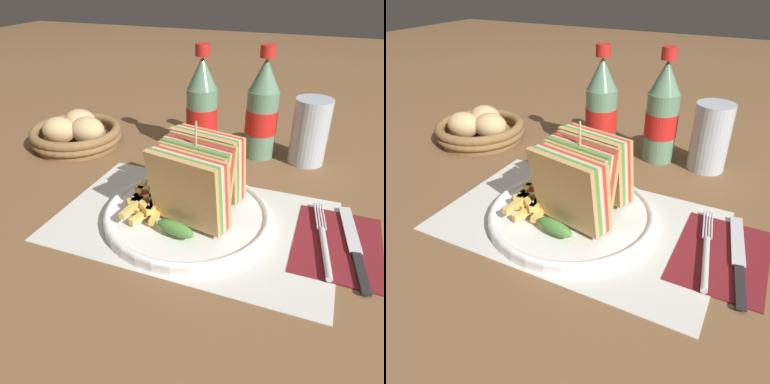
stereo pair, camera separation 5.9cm
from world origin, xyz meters
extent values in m
plane|color=brown|center=(0.00, 0.00, 0.00)|extent=(4.00, 4.00, 0.00)
cube|color=silver|center=(-0.01, 0.00, 0.00)|extent=(0.43, 0.27, 0.00)
cylinder|color=white|center=(-0.02, 0.00, 0.01)|extent=(0.26, 0.26, 0.01)
torus|color=white|center=(-0.02, 0.00, 0.01)|extent=(0.26, 0.26, 0.01)
cube|color=tan|center=(-0.01, -0.05, 0.08)|extent=(0.11, 0.05, 0.11)
cube|color=#518E3D|center=(-0.01, -0.04, 0.08)|extent=(0.11, 0.05, 0.11)
cube|color=beige|center=(-0.01, -0.03, 0.08)|extent=(0.11, 0.05, 0.11)
cube|color=red|center=(-0.01, -0.02, 0.07)|extent=(0.11, 0.05, 0.11)
cube|color=tan|center=(-0.01, -0.02, 0.07)|extent=(0.11, 0.05, 0.11)
ellipsoid|color=#518E3D|center=(-0.02, -0.07, 0.03)|extent=(0.06, 0.03, 0.02)
cube|color=tan|center=(-0.02, -0.02, 0.07)|extent=(0.11, 0.05, 0.11)
cube|color=#518E3D|center=(-0.01, -0.01, 0.07)|extent=(0.11, 0.05, 0.11)
cube|color=beige|center=(-0.01, -0.01, 0.08)|extent=(0.11, 0.05, 0.11)
cube|color=red|center=(-0.01, 0.00, 0.08)|extent=(0.11, 0.05, 0.11)
cube|color=tan|center=(-0.01, 0.01, 0.08)|extent=(0.11, 0.05, 0.11)
ellipsoid|color=#518E3D|center=(-0.02, -0.02, 0.03)|extent=(0.06, 0.03, 0.02)
cube|color=tan|center=(-0.01, 0.04, 0.08)|extent=(0.11, 0.05, 0.11)
cube|color=#518E3D|center=(-0.01, 0.05, 0.08)|extent=(0.11, 0.05, 0.11)
cube|color=beige|center=(-0.01, 0.06, 0.08)|extent=(0.11, 0.05, 0.11)
cube|color=red|center=(-0.01, 0.06, 0.07)|extent=(0.11, 0.05, 0.11)
cube|color=tan|center=(-0.01, 0.07, 0.07)|extent=(0.11, 0.05, 0.11)
ellipsoid|color=#518E3D|center=(-0.02, 0.02, 0.03)|extent=(0.06, 0.03, 0.02)
cylinder|color=tan|center=(-0.01, 0.00, 0.09)|extent=(0.00, 0.00, 0.15)
cube|color=#E0B756|center=(-0.08, -0.01, 0.02)|extent=(0.03, 0.07, 0.01)
cube|color=#E0B756|center=(-0.06, -0.04, 0.02)|extent=(0.01, 0.05, 0.01)
cube|color=#E0B756|center=(-0.09, -0.02, 0.02)|extent=(0.04, 0.05, 0.01)
cube|color=#E0B756|center=(-0.08, -0.04, 0.02)|extent=(0.03, 0.07, 0.01)
cube|color=#E0B756|center=(-0.09, 0.01, 0.03)|extent=(0.05, 0.01, 0.01)
cube|color=#E0B756|center=(-0.08, -0.01, 0.03)|extent=(0.06, 0.06, 0.01)
cube|color=#E0B756|center=(-0.08, -0.01, 0.03)|extent=(0.04, 0.06, 0.01)
cube|color=#E0B756|center=(-0.09, -0.03, 0.03)|extent=(0.05, 0.04, 0.01)
cube|color=#E0B756|center=(-0.08, 0.00, 0.03)|extent=(0.04, 0.04, 0.01)
cube|color=#E0B756|center=(-0.11, 0.00, 0.03)|extent=(0.02, 0.07, 0.01)
cube|color=#E0B756|center=(-0.10, -0.04, 0.03)|extent=(0.01, 0.06, 0.01)
cube|color=#E0B756|center=(-0.07, -0.01, 0.03)|extent=(0.02, 0.07, 0.01)
ellipsoid|color=maroon|center=(-0.09, 0.01, 0.03)|extent=(0.05, 0.04, 0.02)
cube|color=maroon|center=(0.20, 0.02, 0.00)|extent=(0.12, 0.17, 0.00)
cylinder|color=silver|center=(0.19, -0.02, 0.01)|extent=(0.03, 0.11, 0.01)
cylinder|color=silver|center=(0.17, 0.07, 0.01)|extent=(0.01, 0.07, 0.00)
cylinder|color=silver|center=(0.17, 0.07, 0.01)|extent=(0.01, 0.07, 0.00)
cylinder|color=silver|center=(0.17, 0.07, 0.01)|extent=(0.01, 0.07, 0.00)
cylinder|color=silver|center=(0.18, 0.07, 0.01)|extent=(0.01, 0.07, 0.00)
cube|color=black|center=(0.23, -0.04, 0.01)|extent=(0.02, 0.08, 0.00)
cube|color=silver|center=(0.22, 0.06, 0.01)|extent=(0.04, 0.12, 0.00)
cylinder|color=slate|center=(-0.09, 0.25, 0.07)|extent=(0.06, 0.06, 0.14)
cylinder|color=red|center=(-0.09, 0.25, 0.08)|extent=(0.06, 0.06, 0.05)
cone|color=slate|center=(-0.09, 0.25, 0.17)|extent=(0.06, 0.06, 0.06)
cylinder|color=red|center=(-0.09, 0.25, 0.21)|extent=(0.03, 0.03, 0.02)
cylinder|color=slate|center=(0.03, 0.28, 0.07)|extent=(0.06, 0.06, 0.14)
cylinder|color=red|center=(0.03, 0.28, 0.08)|extent=(0.06, 0.06, 0.05)
cone|color=slate|center=(0.03, 0.28, 0.17)|extent=(0.06, 0.06, 0.06)
cylinder|color=red|center=(0.03, 0.28, 0.21)|extent=(0.03, 0.03, 0.02)
cylinder|color=silver|center=(0.13, 0.28, 0.07)|extent=(0.07, 0.07, 0.13)
cylinder|color=black|center=(0.13, 0.28, 0.02)|extent=(0.06, 0.06, 0.05)
cylinder|color=olive|center=(-0.37, 0.19, 0.01)|extent=(0.18, 0.18, 0.01)
torus|color=olive|center=(-0.37, 0.19, 0.02)|extent=(0.20, 0.20, 0.02)
torus|color=olive|center=(-0.37, 0.19, 0.03)|extent=(0.20, 0.20, 0.02)
ellipsoid|color=tan|center=(-0.33, 0.18, 0.04)|extent=(0.08, 0.06, 0.06)
ellipsoid|color=tan|center=(-0.38, 0.22, 0.04)|extent=(0.08, 0.06, 0.06)
ellipsoid|color=tan|center=(-0.39, 0.16, 0.04)|extent=(0.08, 0.06, 0.06)
camera|label=1|loc=(0.15, -0.45, 0.35)|focal=35.00mm
camera|label=2|loc=(0.21, -0.43, 0.35)|focal=35.00mm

